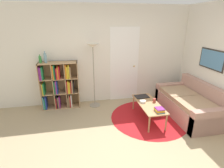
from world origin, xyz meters
name	(u,v)px	position (x,y,z in m)	size (l,w,h in m)	color
ground_plane	(134,152)	(0.00, 0.00, 0.00)	(14.00, 14.00, 0.00)	tan
wall_back	(111,56)	(0.02, 2.27, 1.29)	(7.32, 0.11, 2.60)	silver
wall_right	(211,61)	(2.19, 1.12, 1.30)	(0.08, 5.24, 2.60)	silver
rug	(149,117)	(0.70, 1.05, 0.00)	(1.81, 1.81, 0.01)	#B2191E
bookshelf	(59,85)	(-1.39, 2.06, 0.61)	(0.95, 0.34, 1.22)	tan
floor_lamp	(93,54)	(-0.50, 1.95, 1.40)	(0.32, 0.32, 1.67)	gray
couch	(191,104)	(1.75, 1.01, 0.27)	(0.92, 1.73, 0.79)	tan
coffee_table	(149,105)	(0.66, 1.02, 0.36)	(0.46, 1.12, 0.40)	#AD7F51
laptop	(142,96)	(0.62, 1.39, 0.41)	(0.35, 0.26, 0.02)	black
bowl	(143,101)	(0.54, 1.09, 0.42)	(0.14, 0.14, 0.05)	silver
book_stack_on_table	(159,110)	(0.72, 0.60, 0.44)	(0.18, 0.19, 0.08)	teal
cup	(154,100)	(0.80, 1.05, 0.44)	(0.07, 0.07, 0.09)	#A33D33
bottle_left	(40,59)	(-1.78, 2.06, 1.30)	(0.07, 0.07, 0.20)	#2D8438
bottle_middle	(45,58)	(-1.65, 2.06, 1.33)	(0.07, 0.07, 0.28)	#6B93A3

